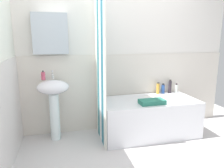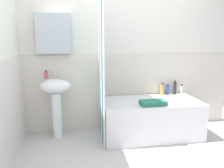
{
  "view_description": "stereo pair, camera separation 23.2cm",
  "coord_description": "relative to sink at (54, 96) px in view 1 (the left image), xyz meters",
  "views": [
    {
      "loc": [
        -0.95,
        -1.97,
        1.44
      ],
      "look_at": [
        -0.29,
        0.71,
        0.85
      ],
      "focal_mm": 34.05,
      "sensor_mm": 36.0,
      "label": 1
    },
    {
      "loc": [
        -0.72,
        -2.01,
        1.44
      ],
      "look_at": [
        -0.29,
        0.71,
        0.85
      ],
      "focal_mm": 34.05,
      "sensor_mm": 36.0,
      "label": 2
    }
  ],
  "objects": [
    {
      "name": "sink",
      "position": [
        0.0,
        0.0,
        0.0
      ],
      "size": [
        0.44,
        0.34,
        0.88
      ],
      "color": "white",
      "rests_on": "ground_plane"
    },
    {
      "name": "wall_back_tiled",
      "position": [
        0.99,
        0.23,
        0.5
      ],
      "size": [
        3.6,
        0.18,
        2.4
      ],
      "color": "silver",
      "rests_on": "ground_plane"
    },
    {
      "name": "bathtub",
      "position": [
        1.37,
        -0.16,
        -0.37
      ],
      "size": [
        1.43,
        0.71,
        0.55
      ],
      "primitive_type": "cube",
      "color": "white",
      "rests_on": "ground_plane"
    },
    {
      "name": "faucet",
      "position": [
        -0.0,
        0.08,
        0.3
      ],
      "size": [
        0.03,
        0.12,
        0.12
      ],
      "color": "silver",
      "rests_on": "sink"
    },
    {
      "name": "conditioner_bottle",
      "position": [
        1.88,
        0.13,
        0.01
      ],
      "size": [
        0.05,
        0.05,
        0.22
      ],
      "color": "#2E272E",
      "rests_on": "bathtub"
    },
    {
      "name": "towel_folded",
      "position": [
        1.33,
        -0.37,
        -0.07
      ],
      "size": [
        0.36,
        0.19,
        0.06
      ],
      "primitive_type": "cube",
      "rotation": [
        0.0,
        0.0,
        0.02
      ],
      "color": "#2C7562",
      "rests_on": "bathtub"
    },
    {
      "name": "shower_curtain",
      "position": [
        0.64,
        -0.16,
        0.36
      ],
      "size": [
        0.01,
        0.71,
        2.0
      ],
      "color": "white",
      "rests_on": "ground_plane"
    },
    {
      "name": "body_wash_bottle",
      "position": [
        1.76,
        0.13,
        -0.02
      ],
      "size": [
        0.05,
        0.05,
        0.17
      ],
      "color": "#29509F",
      "rests_on": "bathtub"
    },
    {
      "name": "soap_dispenser",
      "position": [
        -0.12,
        0.05,
        0.29
      ],
      "size": [
        0.06,
        0.06,
        0.13
      ],
      "color": "#C94B66",
      "rests_on": "sink"
    },
    {
      "name": "shampoo_bottle",
      "position": [
        1.66,
        0.12,
        -0.0
      ],
      "size": [
        0.05,
        0.05,
        0.2
      ],
      "color": "gold",
      "rests_on": "bathtub"
    },
    {
      "name": "lotion_bottle",
      "position": [
        1.99,
        0.12,
        -0.02
      ],
      "size": [
        0.05,
        0.05,
        0.16
      ],
      "color": "white",
      "rests_on": "bathtub"
    }
  ]
}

